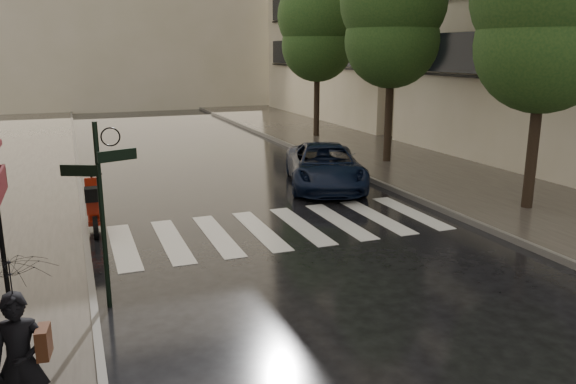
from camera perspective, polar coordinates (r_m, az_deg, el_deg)
sidewalk_far at (r=22.00m, az=11.65°, el=3.11°), size 5.50×60.00×0.12m
curb_near at (r=18.57m, az=-20.39°, el=0.54°), size 0.12×60.00×0.16m
curb_far at (r=20.64m, az=5.08°, el=2.67°), size 0.12×60.00×0.16m
crosswalk at (r=13.58m, az=-0.74°, el=-3.65°), size 7.85×3.20×0.01m
signpost at (r=9.42m, az=-18.43°, el=-0.87°), size 1.17×0.29×3.10m
tree_near at (r=15.78m, az=24.95°, el=17.12°), size 3.80×3.80×7.99m
tree_mid at (r=21.27m, az=10.63°, el=17.78°), size 3.80×3.80×8.34m
tree_far at (r=27.55m, az=3.03°, el=16.81°), size 3.80×3.80×8.16m
pedestrian_with_umbrella at (r=6.56m, az=-26.24°, el=-9.12°), size 1.05×1.07×2.41m
scooter at (r=13.99m, az=-19.10°, el=-1.48°), size 0.50×1.89×1.24m
parked_car at (r=17.62m, az=3.74°, el=2.67°), size 3.55×5.20×1.32m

